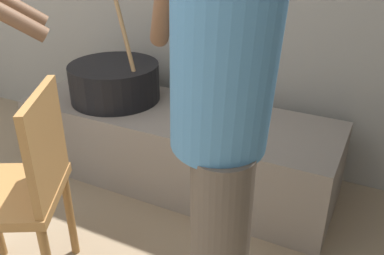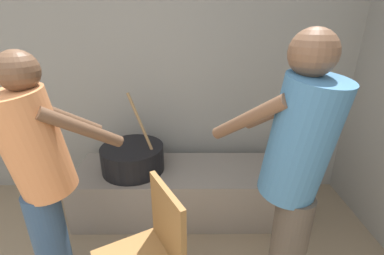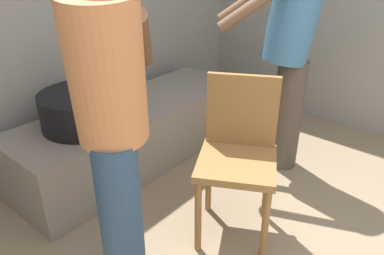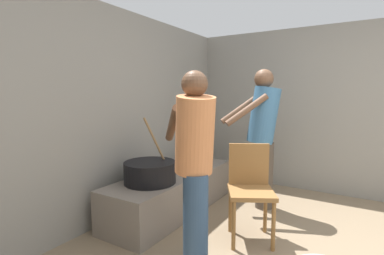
% 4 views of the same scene
% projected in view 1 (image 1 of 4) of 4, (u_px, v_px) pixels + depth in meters
% --- Properties ---
extents(hearth_ledge, '(1.83, 0.60, 0.45)m').
position_uv_depth(hearth_ledge, '(177.00, 146.00, 2.45)').
color(hearth_ledge, slate).
rests_on(hearth_ledge, ground_plane).
extents(cooking_pot_main, '(0.53, 0.53, 0.67)m').
position_uv_depth(cooking_pot_main, '(115.00, 82.00, 2.46)').
color(cooking_pot_main, black).
rests_on(cooking_pot_main, hearth_ledge).
extents(cook_in_blue_shirt, '(0.66, 0.73, 1.63)m').
position_uv_depth(cook_in_blue_shirt, '(222.00, 105.00, 1.20)').
color(cook_in_blue_shirt, '#4C4238').
rests_on(cook_in_blue_shirt, ground_plane).
extents(chair_brown_wood, '(0.54, 0.54, 0.88)m').
position_uv_depth(chair_brown_wood, '(22.00, 187.00, 1.60)').
color(chair_brown_wood, olive).
rests_on(chair_brown_wood, ground_plane).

